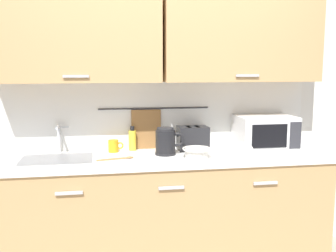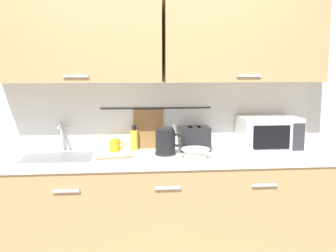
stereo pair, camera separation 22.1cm
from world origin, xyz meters
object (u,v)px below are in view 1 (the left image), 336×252
dish_soap_bottle (132,140)px  mug_near_sink (114,146)px  microwave (265,132)px  mug_by_kettle (244,150)px  mixing_bowl (197,152)px  wooden_spoon (120,158)px  toaster (193,138)px  electric_kettle (166,142)px

dish_soap_bottle → mug_near_sink: (-0.15, -0.04, -0.04)m
microwave → dish_soap_bottle: size_ratio=2.35×
microwave → mug_by_kettle: microwave is taller
mug_near_sink → microwave: bearing=-3.7°
mug_near_sink → mixing_bowl: (0.59, -0.32, -0.00)m
mixing_bowl → wooden_spoon: bearing=174.2°
dish_soap_bottle → toaster: dish_soap_bottle is taller
mixing_bowl → toaster: bearing=82.5°
dish_soap_bottle → toaster: bearing=-7.7°
mug_near_sink → toaster: bearing=-2.1°
wooden_spoon → toaster: bearing=21.5°
electric_kettle → mug_by_kettle: 0.59m
mixing_bowl → wooden_spoon: mixing_bowl is taller
electric_kettle → mug_near_sink: bearing=157.7°
mug_near_sink → mug_by_kettle: (0.95, -0.32, 0.00)m
microwave → electric_kettle: size_ratio=2.03×
electric_kettle → toaster: electric_kettle is taller
wooden_spoon → mug_by_kettle: bearing=-3.5°
dish_soap_bottle → mug_by_kettle: 0.88m
mug_near_sink → wooden_spoon: 0.26m
dish_soap_bottle → wooden_spoon: (-0.12, -0.30, -0.08)m
mug_near_sink → toaster: (0.63, -0.02, 0.05)m
mixing_bowl → toaster: toaster is taller
electric_kettle → mug_by_kettle: (0.56, -0.16, -0.05)m
electric_kettle → dish_soap_bottle: 0.31m
toaster → wooden_spoon: toaster is taller
microwave → dish_soap_bottle: bearing=173.5°
mixing_bowl → mug_by_kettle: (0.36, 0.00, 0.00)m
electric_kettle → mug_near_sink: (-0.39, 0.16, -0.05)m
microwave → dish_soap_bottle: microwave is taller
mug_near_sink → mug_by_kettle: same height
microwave → mixing_bowl: microwave is taller
mug_by_kettle → electric_kettle: bearing=164.6°
mixing_bowl → wooden_spoon: size_ratio=0.78×
mug_near_sink → dish_soap_bottle: bearing=15.5°
microwave → toaster: microwave is taller
dish_soap_bottle → mug_by_kettle: bearing=-24.0°
microwave → mug_by_kettle: 0.37m
wooden_spoon → mug_near_sink: bearing=97.5°
microwave → mug_near_sink: size_ratio=3.83×
mug_by_kettle → mug_near_sink: bearing=161.7°
mixing_bowl → mug_by_kettle: 0.36m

